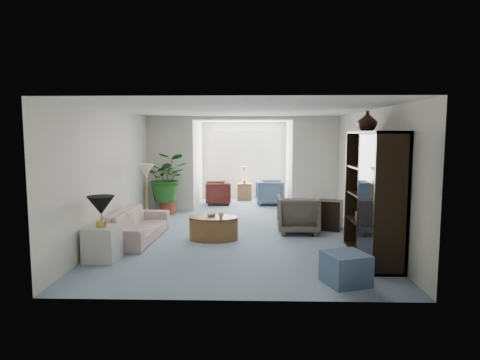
{
  "coord_description": "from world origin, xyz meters",
  "views": [
    {
      "loc": [
        0.24,
        -8.01,
        2.06
      ],
      "look_at": [
        0.0,
        0.6,
        1.1
      ],
      "focal_mm": 31.55,
      "sensor_mm": 36.0,
      "label": 1
    }
  ],
  "objects_px": {
    "end_table": "(102,244)",
    "coffee_bowl": "(211,214)",
    "coffee_cup": "(221,215)",
    "sunroom_chair_blue": "(270,192)",
    "sofa": "(137,225)",
    "table_lamp": "(101,205)",
    "ottoman": "(346,269)",
    "cabinet_urn": "(367,121)",
    "entertainment_cabinet": "(373,195)",
    "side_table_dark": "(329,215)",
    "wingback_chair": "(298,214)",
    "framed_picture": "(371,153)",
    "floor_lamp": "(146,170)",
    "plant_pot": "(168,208)",
    "coffee_table": "(214,228)",
    "sunroom_table": "(244,192)",
    "sunroom_chair_maroon": "(218,193)"
  },
  "relations": [
    {
      "from": "end_table",
      "to": "entertainment_cabinet",
      "type": "xyz_separation_m",
      "value": [
        4.41,
        0.28,
        0.77
      ]
    },
    {
      "from": "floor_lamp",
      "to": "coffee_cup",
      "type": "distance_m",
      "value": 2.23
    },
    {
      "from": "floor_lamp",
      "to": "entertainment_cabinet",
      "type": "xyz_separation_m",
      "value": [
        4.3,
        -2.22,
        -0.2
      ]
    },
    {
      "from": "coffee_bowl",
      "to": "sofa",
      "type": "bearing_deg",
      "value": -174.13
    },
    {
      "from": "ottoman",
      "to": "sofa",
      "type": "bearing_deg",
      "value": 146.59
    },
    {
      "from": "sunroom_chair_blue",
      "to": "cabinet_urn",
      "type": "bearing_deg",
      "value": -165.81
    },
    {
      "from": "coffee_cup",
      "to": "sunroom_chair_blue",
      "type": "height_order",
      "value": "sunroom_chair_blue"
    },
    {
      "from": "sofa",
      "to": "plant_pot",
      "type": "height_order",
      "value": "sofa"
    },
    {
      "from": "coffee_cup",
      "to": "sunroom_chair_blue",
      "type": "bearing_deg",
      "value": 75.09
    },
    {
      "from": "coffee_bowl",
      "to": "ottoman",
      "type": "relative_size",
      "value": 0.4
    },
    {
      "from": "end_table",
      "to": "coffee_table",
      "type": "distance_m",
      "value": 2.19
    },
    {
      "from": "sunroom_chair_blue",
      "to": "sunroom_chair_maroon",
      "type": "bearing_deg",
      "value": 86.9
    },
    {
      "from": "ottoman",
      "to": "cabinet_urn",
      "type": "bearing_deg",
      "value": 68.23
    },
    {
      "from": "coffee_bowl",
      "to": "entertainment_cabinet",
      "type": "height_order",
      "value": "entertainment_cabinet"
    },
    {
      "from": "sofa",
      "to": "sunroom_chair_blue",
      "type": "xyz_separation_m",
      "value": [
        2.75,
        4.13,
        0.06
      ]
    },
    {
      "from": "entertainment_cabinet",
      "to": "sunroom_chair_blue",
      "type": "distance_m",
      "value": 5.44
    },
    {
      "from": "end_table",
      "to": "coffee_bowl",
      "type": "bearing_deg",
      "value": 42.53
    },
    {
      "from": "ottoman",
      "to": "wingback_chair",
      "type": "bearing_deg",
      "value": 96.29
    },
    {
      "from": "framed_picture",
      "to": "coffee_cup",
      "type": "xyz_separation_m",
      "value": [
        -2.81,
        -0.01,
        -1.2
      ]
    },
    {
      "from": "sofa",
      "to": "table_lamp",
      "type": "xyz_separation_m",
      "value": [
        -0.2,
        -1.35,
        0.62
      ]
    },
    {
      "from": "cabinet_urn",
      "to": "sunroom_table",
      "type": "distance_m",
      "value": 6.21
    },
    {
      "from": "framed_picture",
      "to": "floor_lamp",
      "type": "bearing_deg",
      "value": 165.22
    },
    {
      "from": "framed_picture",
      "to": "wingback_chair",
      "type": "relative_size",
      "value": 0.59
    },
    {
      "from": "end_table",
      "to": "sunroom_chair_maroon",
      "type": "relative_size",
      "value": 0.76
    },
    {
      "from": "coffee_cup",
      "to": "side_table_dark",
      "type": "bearing_deg",
      "value": 24.84
    },
    {
      "from": "wingback_chair",
      "to": "side_table_dark",
      "type": "xyz_separation_m",
      "value": [
        0.7,
        0.3,
        -0.07
      ]
    },
    {
      "from": "floor_lamp",
      "to": "coffee_bowl",
      "type": "distance_m",
      "value": 1.98
    },
    {
      "from": "coffee_table",
      "to": "sunroom_table",
      "type": "height_order",
      "value": "sunroom_table"
    },
    {
      "from": "side_table_dark",
      "to": "entertainment_cabinet",
      "type": "distance_m",
      "value": 2.21
    },
    {
      "from": "table_lamp",
      "to": "entertainment_cabinet",
      "type": "height_order",
      "value": "entertainment_cabinet"
    },
    {
      "from": "wingback_chair",
      "to": "ottoman",
      "type": "bearing_deg",
      "value": 96.93
    },
    {
      "from": "coffee_table",
      "to": "sunroom_chair_maroon",
      "type": "xyz_separation_m",
      "value": [
        -0.24,
        4.08,
        0.11
      ]
    },
    {
      "from": "side_table_dark",
      "to": "coffee_table",
      "type": "bearing_deg",
      "value": -158.58
    },
    {
      "from": "floor_lamp",
      "to": "plant_pot",
      "type": "height_order",
      "value": "floor_lamp"
    },
    {
      "from": "side_table_dark",
      "to": "plant_pot",
      "type": "height_order",
      "value": "side_table_dark"
    },
    {
      "from": "table_lamp",
      "to": "floor_lamp",
      "type": "height_order",
      "value": "floor_lamp"
    },
    {
      "from": "sunroom_table",
      "to": "table_lamp",
      "type": "bearing_deg",
      "value": -109.42
    },
    {
      "from": "coffee_table",
      "to": "side_table_dark",
      "type": "distance_m",
      "value": 2.58
    },
    {
      "from": "side_table_dark",
      "to": "plant_pot",
      "type": "bearing_deg",
      "value": 156.74
    },
    {
      "from": "table_lamp",
      "to": "coffee_bowl",
      "type": "distance_m",
      "value": 2.26
    },
    {
      "from": "coffee_table",
      "to": "side_table_dark",
      "type": "height_order",
      "value": "side_table_dark"
    },
    {
      "from": "side_table_dark",
      "to": "ottoman",
      "type": "distance_m",
      "value": 3.33
    },
    {
      "from": "framed_picture",
      "to": "cabinet_urn",
      "type": "relative_size",
      "value": 1.43
    },
    {
      "from": "plant_pot",
      "to": "sunroom_chair_maroon",
      "type": "distance_m",
      "value": 1.92
    },
    {
      "from": "table_lamp",
      "to": "coffee_bowl",
      "type": "height_order",
      "value": "table_lamp"
    },
    {
      "from": "side_table_dark",
      "to": "sunroom_table",
      "type": "relative_size",
      "value": 1.2
    },
    {
      "from": "sunroom_table",
      "to": "coffee_bowl",
      "type": "bearing_deg",
      "value": -96.79
    },
    {
      "from": "coffee_bowl",
      "to": "ottoman",
      "type": "xyz_separation_m",
      "value": [
        2.08,
        -2.46,
        -0.26
      ]
    },
    {
      "from": "end_table",
      "to": "coffee_table",
      "type": "bearing_deg",
      "value": 39.71
    },
    {
      "from": "wingback_chair",
      "to": "side_table_dark",
      "type": "bearing_deg",
      "value": -156.16
    }
  ]
}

